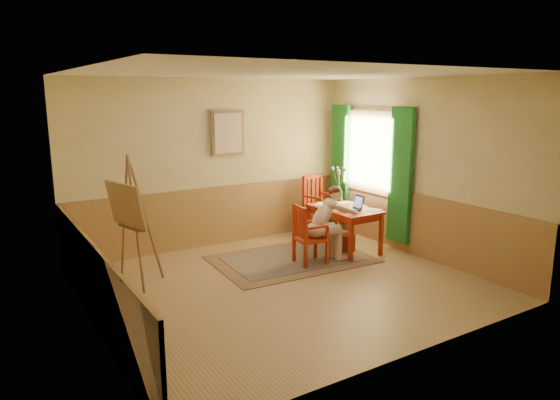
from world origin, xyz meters
TOP-DOWN VIEW (x-y plane):
  - room at (0.00, 0.00)m, footprint 5.04×4.54m
  - wainscot at (0.00, 0.80)m, footprint 5.00×4.50m
  - window at (2.42, 1.10)m, footprint 0.12×2.01m
  - wall_portrait at (0.25, 2.20)m, footprint 0.60×0.05m
  - rug at (0.64, 0.83)m, footprint 2.49×1.73m
  - table at (1.64, 0.80)m, footprint 0.74×1.21m
  - chair_left at (0.73, 0.51)m, footprint 0.46×0.44m
  - chair_back at (1.88, 1.81)m, footprint 0.55×0.57m
  - figure at (1.06, 0.49)m, footprint 0.89×0.41m
  - laptop at (1.65, 0.60)m, footprint 0.38×0.23m
  - papers at (1.80, 0.86)m, footprint 0.74×1.10m
  - vase at (1.93, 1.30)m, footprint 0.22×0.32m
  - wastebasket at (1.66, 0.71)m, footprint 0.32×0.32m
  - easel at (-1.79, 1.01)m, footprint 0.68×0.80m

SIDE VIEW (x-z plane):
  - rug at x=0.64m, z-range 0.00..0.02m
  - wastebasket at x=1.66m, z-range 0.00..0.28m
  - chair_left at x=0.73m, z-range 0.00..0.92m
  - wainscot at x=0.00m, z-range 0.00..1.00m
  - chair_back at x=1.88m, z-range 0.00..1.08m
  - table at x=1.64m, z-range 0.27..0.99m
  - figure at x=1.06m, z-range 0.06..1.24m
  - papers at x=1.80m, z-range 0.72..0.72m
  - laptop at x=1.65m, z-range 0.65..0.88m
  - vase at x=1.93m, z-range 0.69..1.30m
  - easel at x=-1.79m, z-range 0.16..1.96m
  - window at x=2.42m, z-range 0.25..2.45m
  - room at x=0.00m, z-range -0.02..2.82m
  - wall_portrait at x=0.25m, z-range 1.52..2.28m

